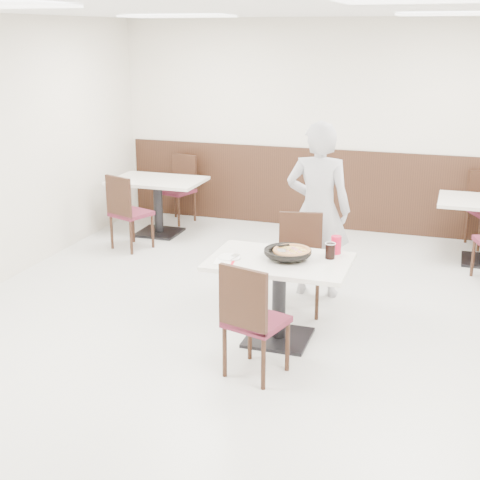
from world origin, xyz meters
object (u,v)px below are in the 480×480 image
(chair_far, at_px, (299,265))
(bg_chair_left_far, at_px, (176,189))
(bg_table_left, at_px, (158,207))
(diner_person, at_px, (318,210))
(pizza_pan, at_px, (288,255))
(pizza, at_px, (292,253))
(red_cup, at_px, (336,245))
(main_table, at_px, (279,300))
(chair_near, at_px, (257,319))
(bg_chair_left_near, at_px, (131,212))
(side_plate, at_px, (229,257))
(cola_glass, at_px, (330,251))

(chair_far, distance_m, bg_chair_left_far, 3.54)
(chair_far, bearing_deg, bg_table_left, -50.91)
(diner_person, bearing_deg, pizza_pan, 86.33)
(pizza_pan, relative_size, bg_table_left, 0.31)
(pizza, distance_m, red_cup, 0.43)
(main_table, distance_m, diner_person, 1.30)
(pizza_pan, height_order, diner_person, diner_person)
(chair_near, bearing_deg, pizza_pan, 100.38)
(pizza_pan, bearing_deg, bg_chair_left_near, 142.19)
(chair_near, distance_m, bg_chair_left_far, 4.59)
(bg_chair_left_near, xyz_separation_m, bg_chair_left_far, (0.05, 1.31, 0.00))
(side_plate, distance_m, diner_person, 1.39)
(cola_glass, bearing_deg, chair_near, -116.54)
(diner_person, bearing_deg, chair_near, 84.58)
(chair_far, bearing_deg, cola_glass, 115.71)
(pizza, relative_size, diner_person, 0.16)
(main_table, distance_m, chair_near, 0.66)
(cola_glass, distance_m, red_cup, 0.15)
(side_plate, relative_size, diner_person, 0.11)
(pizza, distance_m, cola_glass, 0.33)
(side_plate, height_order, bg_chair_left_near, bg_chair_left_near)
(chair_far, relative_size, side_plate, 5.03)
(pizza, bearing_deg, bg_chair_left_far, 127.50)
(diner_person, height_order, bg_chair_left_near, diner_person)
(bg_chair_left_far, bearing_deg, bg_chair_left_near, 104.48)
(side_plate, xyz_separation_m, diner_person, (0.50, 1.29, 0.14))
(chair_near, xyz_separation_m, pizza_pan, (0.07, 0.68, 0.32))
(chair_near, bearing_deg, bg_chair_left_near, 148.87)
(main_table, xyz_separation_m, bg_chair_left_far, (-2.38, 3.27, 0.10))
(pizza_pan, height_order, bg_chair_left_far, bg_chair_left_far)
(chair_far, bearing_deg, pizza, 85.60)
(main_table, xyz_separation_m, chair_far, (0.02, 0.67, 0.10))
(diner_person, bearing_deg, main_table, 83.37)
(red_cup, bearing_deg, bg_chair_left_near, 149.98)
(pizza_pan, xyz_separation_m, bg_chair_left_near, (-2.49, 1.93, -0.32))
(main_table, height_order, diner_person, diner_person)
(chair_near, height_order, bg_chair_left_far, same)
(main_table, bearing_deg, side_plate, -166.01)
(chair_near, height_order, cola_glass, chair_near)
(chair_near, bearing_deg, bg_chair_left_far, 137.27)
(pizza_pan, bearing_deg, diner_person, 88.99)
(bg_table_left, bearing_deg, pizza_pan, -46.98)
(side_plate, xyz_separation_m, cola_glass, (0.82, 0.27, 0.06))
(chair_near, relative_size, red_cup, 5.94)
(chair_far, xyz_separation_m, red_cup, (0.41, -0.36, 0.35))
(main_table, relative_size, chair_far, 1.26)
(side_plate, bearing_deg, pizza, 15.00)
(cola_glass, relative_size, red_cup, 0.81)
(pizza_pan, bearing_deg, pizza, 8.68)
(cola_glass, distance_m, bg_chair_left_far, 4.19)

